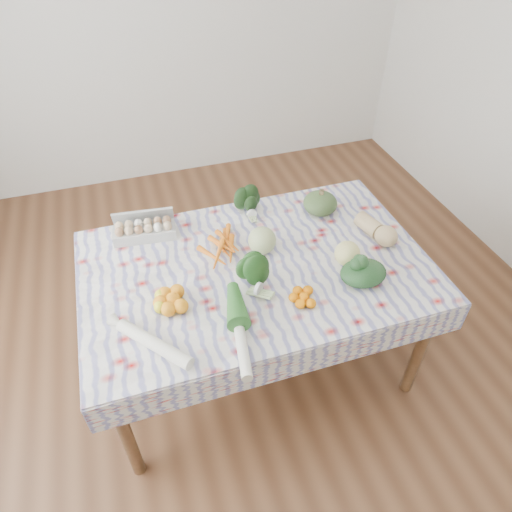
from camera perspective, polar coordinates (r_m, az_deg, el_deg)
ground at (r=2.77m, az=0.00°, el=-12.72°), size 4.50×4.50×0.00m
wall_back at (r=3.91m, az=-11.60°, el=28.43°), size 4.00×0.04×2.80m
dining_table at (r=2.26m, az=0.00°, el=-2.68°), size 1.60×1.00×0.75m
tablecloth at (r=2.20m, az=0.00°, el=-1.24°), size 1.66×1.06×0.01m
egg_carton at (r=2.40m, az=-13.78°, el=3.06°), size 0.32×0.16×0.08m
carrot_bunch at (r=2.26m, az=-4.55°, el=0.98°), size 0.25×0.23×0.04m
kale_bunch at (r=2.48m, az=-0.76°, el=6.38°), size 0.15×0.13×0.12m
kabocha_squash at (r=2.52m, az=8.04°, el=6.55°), size 0.23×0.23×0.12m
cabbage at (r=2.23m, az=0.76°, el=1.96°), size 0.14×0.14×0.14m
butternut_squash at (r=2.40m, az=14.90°, el=3.36°), size 0.17×0.26×0.11m
orange_cluster at (r=2.02m, az=-10.36°, el=-5.40°), size 0.21×0.21×0.07m
broccoli at (r=2.03m, az=-0.97°, el=-3.29°), size 0.22×0.22×0.11m
mandarin_cluster at (r=2.03m, az=6.05°, el=-5.04°), size 0.19×0.19×0.05m
grapefruit at (r=2.21m, az=11.34°, el=0.32°), size 0.14×0.14×0.12m
spinach_bag at (r=2.15m, az=13.25°, el=-2.08°), size 0.25×0.22×0.10m
daikon at (r=1.89m, az=-12.60°, el=-10.65°), size 0.29×0.33×0.05m
leek at (r=1.89m, az=-2.06°, el=-9.37°), size 0.12×0.45×0.05m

